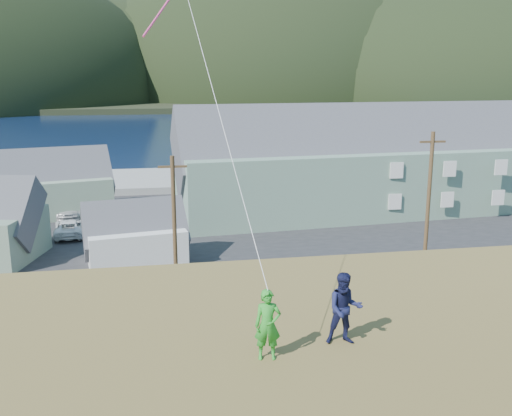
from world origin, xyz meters
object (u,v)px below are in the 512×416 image
Objects in this scene: shed_palegreen_far at (48,185)px; kite_flyer_navy at (345,309)px; shed_white at (135,235)px; kite_flyer_green at (268,325)px; wharf at (116,182)px; lodge at (365,163)px.

kite_flyer_navy reaches higher than shed_palegreen_far.
kite_flyer_green is at bearing -91.86° from shed_white.
wharf is 17.16× the size of kite_flyer_green.
shed_palegreen_far is at bearing 108.12° from shed_white.
wharf is 31.01m from shed_white.
kite_flyer_green is (7.09, -59.05, 7.51)m from wharf.
kite_flyer_navy is (5.61, -27.86, 5.86)m from shed_white.
shed_palegreen_far is (-5.21, -14.60, 2.50)m from wharf.
kite_flyer_green reaches higher than shed_white.
wharf is 15.93× the size of kite_flyer_navy.
shed_palegreen_far is at bearing 112.02° from kite_flyer_green.
kite_flyer_navy is (14.10, -44.05, 5.06)m from shed_palegreen_far.
lodge is (24.55, -18.35, 4.41)m from wharf.
lodge is 24.23× the size of kite_flyer_green.
lodge reaches higher than kite_flyer_navy.
lodge is at bearing 76.44° from kite_flyer_navy.
shed_white is (-21.28, -12.43, -2.71)m from lodge.
kite_flyer_green is (3.81, -28.26, 5.80)m from shed_white.
kite_flyer_green reaches higher than shed_palegreen_far.
wharf is 59.94m from kite_flyer_green.
shed_white is at bearing -83.93° from wharf.
shed_palegreen_far is (-8.48, 16.18, 0.80)m from shed_white.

